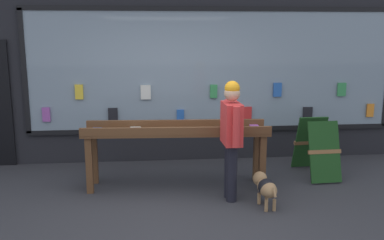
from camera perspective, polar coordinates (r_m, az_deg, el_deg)
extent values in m
plane|color=#2D2D33|center=(5.44, -1.44, -12.39)|extent=(40.00, 40.00, 0.00)
cube|color=black|center=(7.39, -2.82, 7.45)|extent=(8.63, 0.20, 3.36)
cube|color=gray|center=(7.33, 2.89, 6.60)|extent=(6.24, 0.03, 2.05)
cube|color=black|center=(7.32, 2.97, 14.61)|extent=(6.32, 0.06, 0.08)
cube|color=black|center=(7.49, 2.81, -1.22)|extent=(6.32, 0.06, 0.08)
cube|color=black|center=(7.55, -21.41, 5.96)|extent=(0.08, 0.06, 2.05)
cube|color=#994CA5|center=(7.52, -18.86, 0.69)|extent=(0.13, 0.03, 0.24)
cube|color=yellow|center=(7.35, -14.82, 3.64)|extent=(0.13, 0.03, 0.25)
cube|color=black|center=(7.35, -10.49, 0.72)|extent=(0.16, 0.03, 0.23)
cube|color=silver|center=(7.26, -6.19, 3.70)|extent=(0.17, 0.03, 0.24)
cube|color=#2659B2|center=(7.34, -1.56, 0.67)|extent=(0.12, 0.03, 0.19)
cube|color=#338C4C|center=(7.33, 2.90, 3.84)|extent=(0.12, 0.03, 0.23)
cube|color=red|center=(7.50, 7.39, 0.96)|extent=(0.15, 0.03, 0.21)
cube|color=#2659B2|center=(7.57, 11.32, 3.98)|extent=(0.14, 0.03, 0.24)
cube|color=black|center=(7.82, 15.17, 0.92)|extent=(0.17, 0.03, 0.21)
cube|color=#338C4C|center=(7.99, 19.33, 3.86)|extent=(0.15, 0.03, 0.23)
cube|color=orange|center=(8.29, 22.66, 1.20)|extent=(0.13, 0.03, 0.24)
cube|color=brown|center=(6.14, -13.54, -5.91)|extent=(0.09, 0.09, 0.80)
cube|color=brown|center=(6.16, 9.34, -5.67)|extent=(0.09, 0.09, 0.80)
cube|color=brown|center=(6.52, -12.88, -4.85)|extent=(0.09, 0.09, 0.80)
cube|color=brown|center=(6.53, 8.62, -4.63)|extent=(0.09, 0.09, 0.80)
cube|color=brown|center=(6.11, -2.12, -1.57)|extent=(2.65, 0.69, 0.04)
cube|color=brown|center=(5.85, -2.10, -1.56)|extent=(2.63, 0.19, 0.12)
cube|color=brown|center=(6.34, -2.15, -0.53)|extent=(2.63, 0.19, 0.12)
cube|color=#2659B2|center=(6.26, -12.65, -1.25)|extent=(0.14, 0.20, 0.02)
cube|color=silver|center=(6.23, -7.62, -1.14)|extent=(0.17, 0.20, 0.02)
cube|color=#994CA5|center=(6.07, -2.21, -1.39)|extent=(0.14, 0.19, 0.02)
cube|color=red|center=(6.13, 3.43, -1.22)|extent=(0.14, 0.22, 0.03)
cube|color=#994CA5|center=(6.37, 8.31, -0.83)|extent=(0.13, 0.22, 0.03)
cylinder|color=black|center=(5.71, 5.33, -7.11)|extent=(0.14, 0.14, 0.77)
cylinder|color=black|center=(5.85, 5.02, -6.64)|extent=(0.14, 0.14, 0.77)
cube|color=red|center=(5.61, 5.30, -0.47)|extent=(0.23, 0.44, 0.55)
cylinder|color=red|center=(5.34, 5.92, -0.94)|extent=(0.09, 0.09, 0.52)
cylinder|color=red|center=(5.87, 4.73, 0.23)|extent=(0.09, 0.09, 0.52)
sphere|color=tan|center=(5.54, 5.37, 3.56)|extent=(0.21, 0.21, 0.21)
sphere|color=orange|center=(5.53, 5.38, 4.21)|extent=(0.20, 0.20, 0.20)
ellipsoid|color=#99724C|center=(5.62, 9.97, -8.95)|extent=(0.27, 0.44, 0.22)
ellipsoid|color=black|center=(5.61, 9.97, -8.85)|extent=(0.26, 0.27, 0.23)
sphere|color=#99724C|center=(5.81, 9.04, -7.74)|extent=(0.19, 0.19, 0.19)
cylinder|color=#99724C|center=(5.40, 10.95, -9.46)|extent=(0.04, 0.10, 0.12)
cylinder|color=#99724C|center=(5.81, 9.92, -10.18)|extent=(0.04, 0.04, 0.15)
cylinder|color=#99724C|center=(5.77, 8.92, -10.29)|extent=(0.04, 0.04, 0.15)
cylinder|color=#99724C|center=(5.60, 10.91, -11.07)|extent=(0.04, 0.04, 0.15)
cylinder|color=#99724C|center=(5.56, 9.87, -11.20)|extent=(0.04, 0.04, 0.15)
cube|color=#193F19|center=(6.71, 17.25, -4.07)|extent=(0.49, 0.32, 0.89)
cube|color=brown|center=(6.71, 17.25, -4.07)|extent=(0.51, 0.08, 0.07)
cube|color=#193F19|center=(7.20, 15.37, -2.91)|extent=(0.49, 0.32, 0.89)
cube|color=brown|center=(7.20, 15.37, -2.91)|extent=(0.51, 0.08, 0.07)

